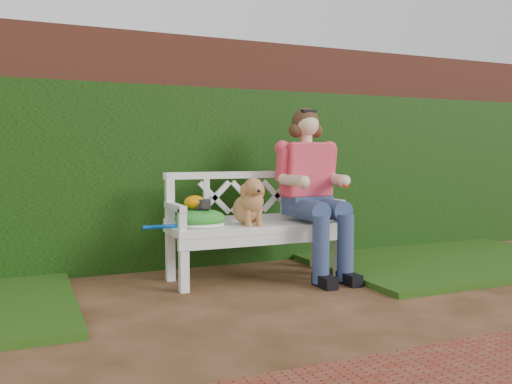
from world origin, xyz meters
name	(u,v)px	position (x,y,z in m)	size (l,w,h in m)	color
ground	(257,313)	(0.00, 0.00, 0.00)	(60.00, 60.00, 0.00)	#35200E
brick_wall	(180,151)	(0.00, 1.90, 1.10)	(10.00, 0.30, 2.20)	brown
ivy_hedge	(186,178)	(0.00, 1.68, 0.85)	(10.00, 0.18, 1.70)	#235A11
grass_right	(441,259)	(2.40, 0.90, 0.03)	(2.60, 2.00, 0.05)	#1E460D
garden_bench	(256,251)	(0.40, 0.95, 0.24)	(1.58, 0.60, 0.48)	white
seated_woman	(309,190)	(0.91, 0.93, 0.75)	(0.63, 0.85, 1.50)	#CB4B68
dog	(249,201)	(0.31, 0.89, 0.68)	(0.27, 0.37, 0.40)	brown
tennis_racket	(198,225)	(-0.12, 0.93, 0.50)	(0.70, 0.29, 0.03)	silver
green_bag	(200,217)	(-0.09, 0.97, 0.55)	(0.43, 0.33, 0.15)	#20711E
camera_item	(203,204)	(-0.07, 0.94, 0.67)	(0.12, 0.09, 0.08)	#282525
baseball_glove	(195,202)	(-0.14, 0.97, 0.68)	(0.17, 0.13, 0.11)	#CF7C01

